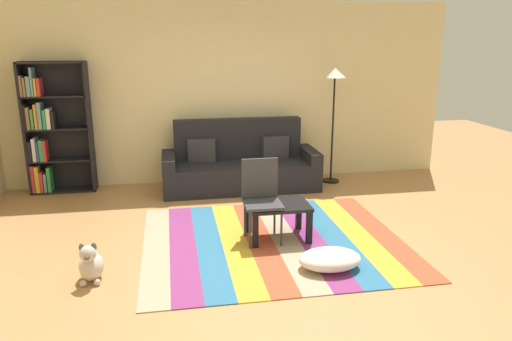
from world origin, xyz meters
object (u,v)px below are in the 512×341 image
(bookshelf, at_px, (50,131))
(standing_lamp, at_px, (334,88))
(dog, at_px, (91,264))
(tv_remote, at_px, (272,202))
(couch, at_px, (240,166))
(pouf, at_px, (330,259))
(coffee_table, at_px, (278,210))
(folding_chair, at_px, (261,193))

(bookshelf, xyz_separation_m, standing_lamp, (4.09, -0.23, 0.56))
(dog, xyz_separation_m, tv_remote, (1.84, 0.66, 0.26))
(couch, relative_size, dog, 5.69)
(pouf, xyz_separation_m, dog, (-2.24, 0.18, 0.06))
(coffee_table, distance_m, tv_remote, 0.11)
(couch, bearing_deg, coffee_table, -86.09)
(bookshelf, bearing_deg, couch, -6.13)
(bookshelf, xyz_separation_m, pouf, (3.12, -3.06, -0.79))
(coffee_table, distance_m, standing_lamp, 2.64)
(tv_remote, bearing_deg, pouf, -42.84)
(standing_lamp, bearing_deg, folding_chair, -126.63)
(standing_lamp, bearing_deg, dog, -140.33)
(dog, distance_m, folding_chair, 1.88)
(dog, bearing_deg, tv_remote, 19.61)
(bookshelf, relative_size, folding_chair, 2.06)
(bookshelf, xyz_separation_m, dog, (0.89, -2.88, -0.73))
(folding_chair, bearing_deg, couch, 131.35)
(coffee_table, distance_m, dog, 2.02)
(pouf, bearing_deg, coffee_table, 111.68)
(dog, height_order, standing_lamp, standing_lamp)
(pouf, height_order, standing_lamp, standing_lamp)
(coffee_table, bearing_deg, dog, -161.36)
(coffee_table, distance_m, folding_chair, 0.28)
(coffee_table, relative_size, tv_remote, 4.46)
(couch, distance_m, bookshelf, 2.73)
(pouf, relative_size, folding_chair, 0.68)
(coffee_table, bearing_deg, folding_chair, 174.77)
(folding_chair, bearing_deg, tv_remote, 41.08)
(bookshelf, height_order, coffee_table, bookshelf)
(couch, xyz_separation_m, standing_lamp, (1.43, 0.06, 1.11))
(bookshelf, distance_m, coffee_table, 3.62)
(dog, bearing_deg, coffee_table, 18.64)
(couch, bearing_deg, standing_lamp, 2.41)
(standing_lamp, relative_size, folding_chair, 1.93)
(standing_lamp, bearing_deg, couch, -177.59)
(bookshelf, relative_size, standing_lamp, 1.07)
(couch, bearing_deg, bookshelf, 173.87)
(bookshelf, relative_size, tv_remote, 12.36)
(tv_remote, bearing_deg, standing_lamp, 77.82)
(couch, distance_m, tv_remote, 1.94)
(coffee_table, height_order, standing_lamp, standing_lamp)
(bookshelf, relative_size, coffee_table, 2.77)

